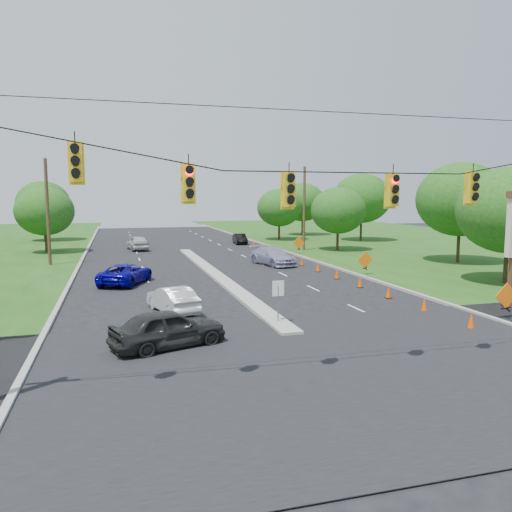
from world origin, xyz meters
name	(u,v)px	position (x,y,z in m)	size (l,w,h in m)	color
ground	(333,368)	(0.00, 0.00, 0.00)	(160.00, 160.00, 0.00)	black
cross_street	(333,368)	(0.00, 0.00, 0.00)	(160.00, 14.00, 0.02)	black
curb_left	(80,264)	(-10.10, 30.00, 0.00)	(0.25, 110.00, 0.16)	gray
curb_right	(299,257)	(10.10, 30.00, 0.00)	(0.25, 110.00, 0.16)	gray
median	(215,275)	(0.00, 21.00, 0.00)	(1.00, 34.00, 0.18)	gray
median_sign	(278,293)	(0.00, 6.00, 1.46)	(0.55, 0.06, 2.05)	gray
signal_span	(347,225)	(-0.05, -1.00, 4.97)	(25.60, 0.32, 9.00)	#422D1C
utility_pole_far_left	(48,212)	(-12.50, 30.00, 4.50)	(0.28, 0.28, 9.00)	#422D1C
utility_pole_far_right	(304,209)	(12.50, 35.00, 4.50)	(0.28, 0.28, 9.00)	#422D1C
cone_0	(471,321)	(8.05, 3.00, 0.35)	(0.32, 0.32, 0.70)	#ED4900
cone_1	(424,305)	(8.05, 6.50, 0.35)	(0.32, 0.32, 0.70)	#ED4900
cone_2	(388,292)	(8.05, 10.00, 0.35)	(0.32, 0.32, 0.70)	#ED4900
cone_3	(360,282)	(8.05, 13.50, 0.35)	(0.32, 0.32, 0.70)	#ED4900
cone_4	(337,274)	(8.05, 17.00, 0.35)	(0.32, 0.32, 0.70)	#ED4900
cone_5	(318,267)	(8.05, 20.50, 0.35)	(0.32, 0.32, 0.70)	#ED4900
cone_6	(302,262)	(8.05, 24.00, 0.35)	(0.32, 0.32, 0.70)	#ED4900
cone_7	(294,257)	(8.65, 27.50, 0.35)	(0.32, 0.32, 0.70)	#ED4900
cone_8	(282,253)	(8.65, 31.00, 0.35)	(0.32, 0.32, 0.70)	#ED4900
cone_9	(271,249)	(8.65, 34.50, 0.35)	(0.32, 0.32, 0.70)	#ED4900
cone_10	(262,246)	(8.65, 38.00, 0.35)	(0.32, 0.32, 0.70)	#ED4900
cone_11	(253,243)	(8.65, 41.50, 0.35)	(0.32, 0.32, 0.70)	#ED4900
cone_12	(246,240)	(8.65, 45.00, 0.35)	(0.32, 0.32, 0.70)	#ED4900
work_sign_0	(506,297)	(10.80, 4.00, 1.09)	(1.27, 0.58, 1.37)	black
work_sign_1	(365,261)	(10.80, 18.00, 1.09)	(1.27, 0.58, 1.37)	black
work_sign_2	(299,244)	(10.80, 32.00, 1.09)	(1.27, 0.58, 1.37)	black
tree_5	(45,211)	(-14.00, 40.00, 4.34)	(5.88, 5.88, 6.86)	black
tree_6	(43,203)	(-16.00, 55.00, 4.96)	(6.72, 6.72, 7.84)	black
tree_7	(509,210)	(18.00, 12.00, 4.96)	(6.72, 6.72, 7.84)	black
tree_8	(460,199)	(22.00, 22.00, 5.58)	(7.56, 7.56, 8.82)	black
tree_9	(338,210)	(16.00, 34.00, 4.34)	(5.88, 5.88, 6.86)	black
tree_10	(362,198)	(24.00, 44.00, 5.58)	(7.56, 7.56, 8.82)	black
tree_11	(303,202)	(20.00, 55.00, 4.96)	(6.72, 6.72, 7.84)	black
tree_12	(279,208)	(14.00, 48.00, 4.34)	(5.88, 5.88, 6.86)	black
black_sedan	(168,328)	(-5.20, 3.87, 0.77)	(1.81, 4.51, 1.54)	black
white_sedan	(173,299)	(-4.37, 9.86, 0.67)	(1.41, 4.04, 1.33)	beige
blue_pickup	(126,274)	(-6.48, 19.00, 0.70)	(2.31, 5.01, 1.39)	#08008C
silver_car_far	(273,256)	(5.89, 25.22, 0.77)	(2.15, 5.30, 1.54)	#9193B4
silver_car_oncoming	(138,243)	(-4.77, 40.49, 0.80)	(1.88, 4.68, 1.59)	#B7B7B7
dark_car_receding	(240,239)	(7.69, 44.34, 0.63)	(1.33, 3.83, 1.26)	black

